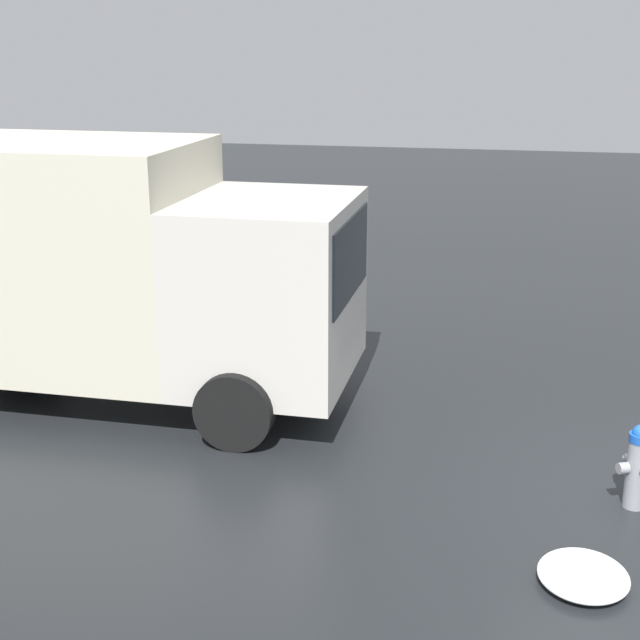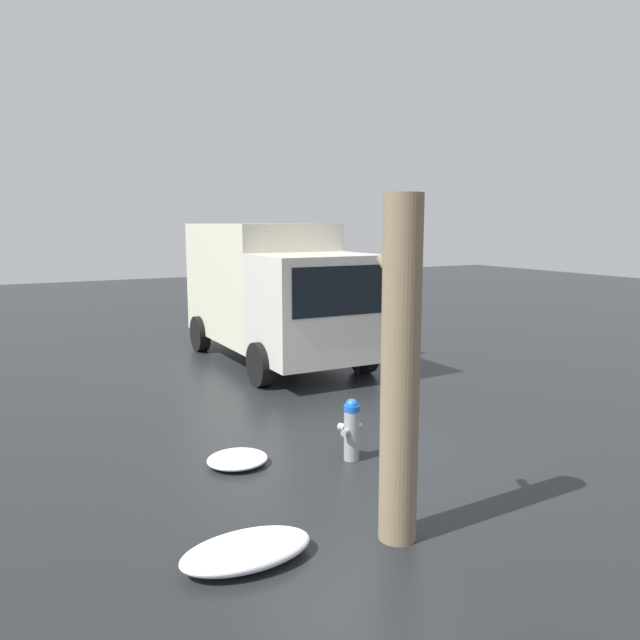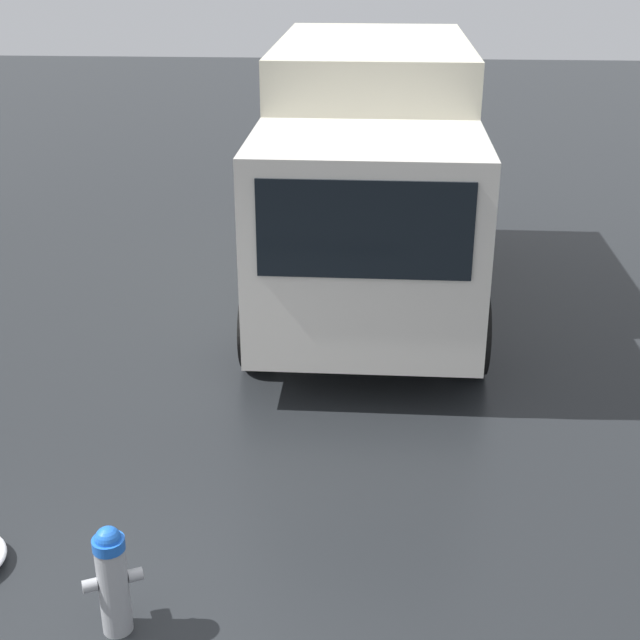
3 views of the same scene
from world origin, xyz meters
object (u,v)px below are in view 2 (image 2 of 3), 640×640
at_px(fire_hydrant, 351,428).
at_px(pedestrian, 361,329).
at_px(tree_trunk, 400,372).
at_px(delivery_truck, 272,288).

height_order(fire_hydrant, pedestrian, pedestrian).
height_order(tree_trunk, pedestrian, tree_trunk).
xyz_separation_m(tree_trunk, delivery_truck, (8.43, -2.41, -0.05)).
xyz_separation_m(fire_hydrant, pedestrian, (4.23, -2.83, 0.54)).
relative_size(tree_trunk, delivery_truck, 0.58).
relative_size(tree_trunk, pedestrian, 1.96).
bearing_deg(tree_trunk, fire_hydrant, -19.03).
height_order(fire_hydrant, delivery_truck, delivery_truck).
xyz_separation_m(tree_trunk, pedestrian, (6.32, -3.55, -0.80)).
distance_m(tree_trunk, delivery_truck, 8.77).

